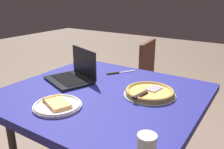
% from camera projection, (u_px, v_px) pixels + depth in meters
% --- Properties ---
extents(dining_table, '(1.17, 1.08, 0.75)m').
position_uv_depth(dining_table, '(103.00, 100.00, 1.49)').
color(dining_table, navy).
rests_on(dining_table, ground_plane).
extents(laptop, '(0.38, 0.35, 0.22)m').
position_uv_depth(laptop, '(73.00, 75.00, 1.64)').
color(laptop, black).
rests_on(laptop, dining_table).
extents(pizza_plate, '(0.26, 0.26, 0.04)m').
position_uv_depth(pizza_plate, '(57.00, 105.00, 1.26)').
color(pizza_plate, white).
rests_on(pizza_plate, dining_table).
extents(pizza_tray, '(0.31, 0.31, 0.04)m').
position_uv_depth(pizza_tray, '(150.00, 92.00, 1.41)').
color(pizza_tray, '#97A39F').
rests_on(pizza_tray, dining_table).
extents(table_knife, '(0.15, 0.21, 0.01)m').
position_uv_depth(table_knife, '(118.00, 73.00, 1.81)').
color(table_knife, '#B2BDCD').
rests_on(table_knife, dining_table).
extents(drink_cup, '(0.07, 0.07, 0.11)m').
position_uv_depth(drink_cup, '(147.00, 148.00, 0.84)').
color(drink_cup, silver).
rests_on(drink_cup, dining_table).
extents(chair_near, '(0.44, 0.44, 0.89)m').
position_uv_depth(chair_near, '(136.00, 77.00, 2.46)').
color(chair_near, brown).
rests_on(chair_near, ground_plane).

